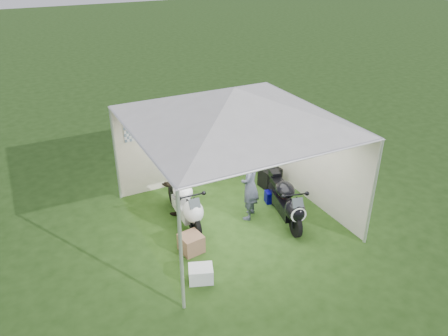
{
  "coord_description": "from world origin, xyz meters",
  "views": [
    {
      "loc": [
        -3.87,
        -7.17,
        5.48
      ],
      "look_at": [
        -0.05,
        0.35,
        1.11
      ],
      "focal_mm": 35.0,
      "sensor_mm": 36.0,
      "label": 1
    }
  ],
  "objects_px": {
    "person_blue_jacket": "(250,186)",
    "canopy_tent": "(233,108)",
    "equipment_box": "(270,177)",
    "crate_0": "(201,274)",
    "paddock_stand": "(273,196)",
    "crate_1": "(191,243)",
    "motorcycle_black": "(287,201)",
    "person_dark_jacket": "(177,181)",
    "motorcycle_white": "(185,203)"
  },
  "relations": [
    {
      "from": "person_blue_jacket",
      "to": "canopy_tent",
      "type": "bearing_deg",
      "value": -69.37
    },
    {
      "from": "person_blue_jacket",
      "to": "equipment_box",
      "type": "distance_m",
      "value": 1.61
    },
    {
      "from": "crate_0",
      "to": "paddock_stand",
      "type": "bearing_deg",
      "value": 32.86
    },
    {
      "from": "person_blue_jacket",
      "to": "crate_1",
      "type": "distance_m",
      "value": 1.83
    },
    {
      "from": "canopy_tent",
      "to": "motorcycle_black",
      "type": "height_order",
      "value": "canopy_tent"
    },
    {
      "from": "equipment_box",
      "to": "crate_0",
      "type": "height_order",
      "value": "equipment_box"
    },
    {
      "from": "canopy_tent",
      "to": "person_dark_jacket",
      "type": "bearing_deg",
      "value": 142.66
    },
    {
      "from": "canopy_tent",
      "to": "person_dark_jacket",
      "type": "height_order",
      "value": "canopy_tent"
    },
    {
      "from": "motorcycle_white",
      "to": "person_blue_jacket",
      "type": "relative_size",
      "value": 1.18
    },
    {
      "from": "motorcycle_black",
      "to": "equipment_box",
      "type": "bearing_deg",
      "value": 83.79
    },
    {
      "from": "motorcycle_white",
      "to": "person_blue_jacket",
      "type": "xyz_separation_m",
      "value": [
        1.36,
        -0.4,
        0.28
      ]
    },
    {
      "from": "person_dark_jacket",
      "to": "crate_1",
      "type": "xyz_separation_m",
      "value": [
        -0.29,
        -1.44,
        -0.61
      ]
    },
    {
      "from": "person_dark_jacket",
      "to": "person_blue_jacket",
      "type": "xyz_separation_m",
      "value": [
        1.35,
        -0.9,
        -0.0
      ]
    },
    {
      "from": "paddock_stand",
      "to": "crate_0",
      "type": "relative_size",
      "value": 0.85
    },
    {
      "from": "equipment_box",
      "to": "crate_1",
      "type": "relative_size",
      "value": 1.18
    },
    {
      "from": "paddock_stand",
      "to": "crate_0",
      "type": "distance_m",
      "value": 3.14
    },
    {
      "from": "person_dark_jacket",
      "to": "equipment_box",
      "type": "distance_m",
      "value": 2.56
    },
    {
      "from": "paddock_stand",
      "to": "crate_0",
      "type": "bearing_deg",
      "value": -147.14
    },
    {
      "from": "canopy_tent",
      "to": "person_blue_jacket",
      "type": "bearing_deg",
      "value": -22.26
    },
    {
      "from": "motorcycle_black",
      "to": "person_dark_jacket",
      "type": "distance_m",
      "value": 2.45
    },
    {
      "from": "canopy_tent",
      "to": "motorcycle_white",
      "type": "relative_size",
      "value": 3.0
    },
    {
      "from": "motorcycle_white",
      "to": "crate_0",
      "type": "height_order",
      "value": "motorcycle_white"
    },
    {
      "from": "canopy_tent",
      "to": "motorcycle_black",
      "type": "bearing_deg",
      "value": -34.29
    },
    {
      "from": "person_blue_jacket",
      "to": "crate_0",
      "type": "xyz_separation_m",
      "value": [
        -1.82,
        -1.41,
        -0.65
      ]
    },
    {
      "from": "canopy_tent",
      "to": "paddock_stand",
      "type": "height_order",
      "value": "canopy_tent"
    },
    {
      "from": "canopy_tent",
      "to": "equipment_box",
      "type": "distance_m",
      "value": 2.9
    },
    {
      "from": "person_blue_jacket",
      "to": "equipment_box",
      "type": "bearing_deg",
      "value": 173.21
    },
    {
      "from": "person_blue_jacket",
      "to": "crate_0",
      "type": "height_order",
      "value": "person_blue_jacket"
    },
    {
      "from": "motorcycle_black",
      "to": "paddock_stand",
      "type": "xyz_separation_m",
      "value": [
        0.19,
        0.82,
        -0.37
      ]
    },
    {
      "from": "person_blue_jacket",
      "to": "crate_1",
      "type": "xyz_separation_m",
      "value": [
        -1.64,
        -0.54,
        -0.61
      ]
    },
    {
      "from": "crate_0",
      "to": "canopy_tent",
      "type": "bearing_deg",
      "value": 46.6
    },
    {
      "from": "crate_1",
      "to": "equipment_box",
      "type": "bearing_deg",
      "value": 28.57
    },
    {
      "from": "canopy_tent",
      "to": "crate_1",
      "type": "relative_size",
      "value": 13.65
    },
    {
      "from": "person_dark_jacket",
      "to": "person_blue_jacket",
      "type": "distance_m",
      "value": 1.62
    },
    {
      "from": "motorcycle_white",
      "to": "motorcycle_black",
      "type": "distance_m",
      "value": 2.18
    },
    {
      "from": "crate_1",
      "to": "canopy_tent",
      "type": "bearing_deg",
      "value": 28.12
    },
    {
      "from": "equipment_box",
      "to": "motorcycle_white",
      "type": "bearing_deg",
      "value": -167.01
    },
    {
      "from": "crate_0",
      "to": "person_dark_jacket",
      "type": "bearing_deg",
      "value": 78.38
    },
    {
      "from": "person_blue_jacket",
      "to": "equipment_box",
      "type": "height_order",
      "value": "person_blue_jacket"
    },
    {
      "from": "motorcycle_black",
      "to": "person_blue_jacket",
      "type": "bearing_deg",
      "value": 153.39
    },
    {
      "from": "person_dark_jacket",
      "to": "crate_0",
      "type": "relative_size",
      "value": 3.66
    },
    {
      "from": "motorcycle_white",
      "to": "person_dark_jacket",
      "type": "xyz_separation_m",
      "value": [
        0.01,
        0.5,
        0.28
      ]
    },
    {
      "from": "canopy_tent",
      "to": "crate_0",
      "type": "height_order",
      "value": "canopy_tent"
    },
    {
      "from": "motorcycle_white",
      "to": "equipment_box",
      "type": "xyz_separation_m",
      "value": [
        2.51,
        0.58,
        -0.27
      ]
    },
    {
      "from": "motorcycle_black",
      "to": "crate_0",
      "type": "xyz_separation_m",
      "value": [
        -2.44,
        -0.89,
        -0.36
      ]
    },
    {
      "from": "motorcycle_white",
      "to": "motorcycle_black",
      "type": "height_order",
      "value": "motorcycle_white"
    },
    {
      "from": "person_blue_jacket",
      "to": "equipment_box",
      "type": "relative_size",
      "value": 3.28
    },
    {
      "from": "motorcycle_white",
      "to": "crate_0",
      "type": "distance_m",
      "value": 1.9
    },
    {
      "from": "paddock_stand",
      "to": "crate_1",
      "type": "bearing_deg",
      "value": -161.13
    },
    {
      "from": "paddock_stand",
      "to": "equipment_box",
      "type": "relative_size",
      "value": 0.76
    }
  ]
}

